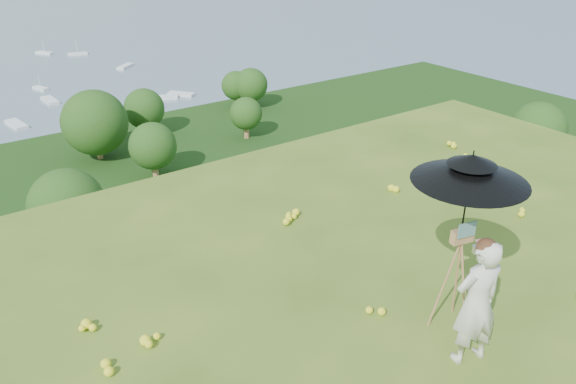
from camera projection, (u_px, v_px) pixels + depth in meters
ground at (530, 333)px, 6.87m from camera, size 14.00×14.00×0.00m
forest_slope at (74, 380)px, 45.26m from camera, size 140.00×56.00×22.00m
slope_trees at (40, 229)px, 39.09m from camera, size 110.00×50.00×6.00m
wildflowers at (513, 318)px, 7.03m from camera, size 10.00×10.50×0.12m
painter at (477, 303)px, 6.14m from camera, size 0.65×0.51×1.58m
field_easel at (456, 274)px, 6.71m from camera, size 0.67×0.67×1.48m
sun_umbrella at (467, 196)px, 6.28m from camera, size 1.68×1.68×1.11m
painter_cap at (487, 244)px, 5.81m from camera, size 0.29×0.31×0.10m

